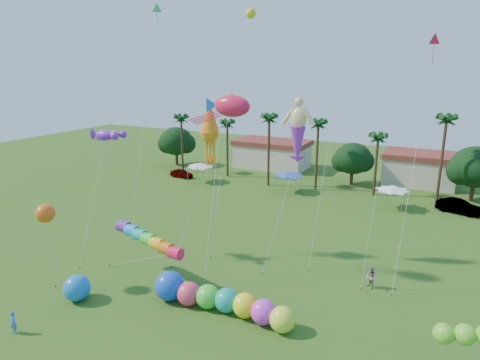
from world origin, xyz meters
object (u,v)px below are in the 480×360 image
at_px(spectator_b, 371,277).
at_px(blue_ball, 77,288).
at_px(spectator_a, 13,323).
at_px(car_a, 182,173).
at_px(caterpillar_inflatable, 217,299).
at_px(car_b, 459,207).

distance_m(spectator_b, blue_ball, 23.00).
bearing_deg(spectator_b, spectator_a, -96.22).
distance_m(spectator_a, spectator_b, 26.36).
bearing_deg(car_a, spectator_a, -156.04).
distance_m(spectator_a, blue_ball, 5.02).
bearing_deg(caterpillar_inflatable, spectator_b, 40.89).
height_order(spectator_b, blue_ball, blue_ball).
bearing_deg(car_b, blue_ball, 158.84).
bearing_deg(car_b, caterpillar_inflatable, 168.99).
xyz_separation_m(car_a, car_b, (39.78, 1.00, 0.16)).
bearing_deg(car_b, spectator_a, 161.82).
xyz_separation_m(caterpillar_inflatable, blue_ball, (-10.27, -3.51, 0.06)).
relative_size(car_a, spectator_b, 2.12).
xyz_separation_m(car_a, blue_ball, (14.03, -34.41, 0.35)).
bearing_deg(car_b, car_a, 106.30).
distance_m(spectator_a, caterpillar_inflatable, 13.74).
bearing_deg(car_a, car_b, -83.52).
xyz_separation_m(spectator_b, caterpillar_inflatable, (-9.34, -8.51, 0.04)).
xyz_separation_m(car_b, blue_ball, (-25.75, -35.41, 0.19)).
distance_m(car_a, spectator_b, 40.41).
distance_m(car_b, spectator_a, 48.19).
relative_size(car_a, caterpillar_inflatable, 0.35).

